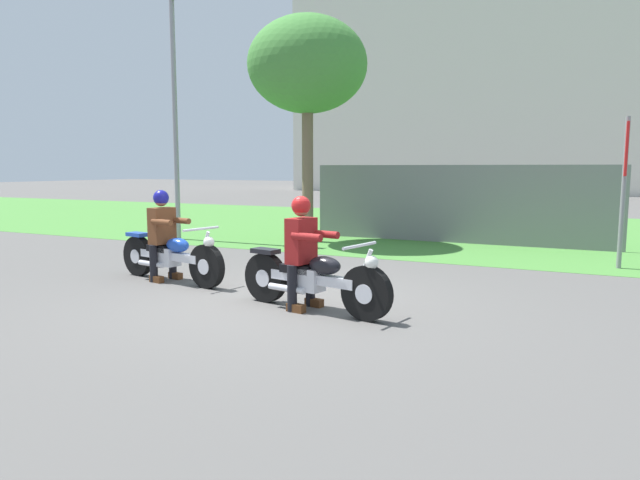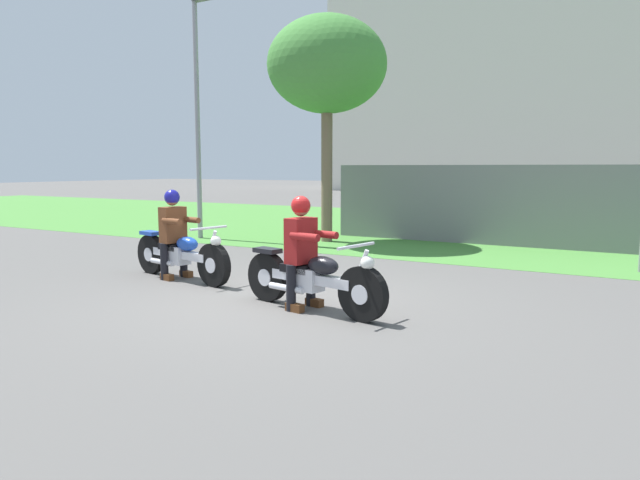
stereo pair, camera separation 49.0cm
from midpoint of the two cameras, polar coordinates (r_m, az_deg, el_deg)
ground at (r=7.58m, az=-2.14°, el=-6.08°), size 120.00×120.00×0.00m
grass_verge at (r=16.71m, az=16.10°, el=0.96°), size 60.00×12.00×0.01m
motorcycle_lead at (r=7.01m, az=1.22°, el=-3.91°), size 2.17×0.75×0.88m
rider_lead at (r=7.05m, az=0.19°, el=-0.34°), size 0.61×0.53×1.40m
motorcycle_follow at (r=9.14m, az=-12.16°, el=-1.45°), size 2.25×0.76×0.88m
rider_follow at (r=9.23m, az=-12.84°, el=1.27°), size 0.61×0.53×1.40m
tree_roadside at (r=13.73m, az=1.76°, el=16.86°), size 2.75×2.75×5.18m
streetlight_pole at (r=14.47m, az=-10.81°, el=14.55°), size 0.96×0.20×5.81m
fence_segment at (r=13.59m, az=16.39°, el=3.36°), size 7.00×0.06×1.80m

